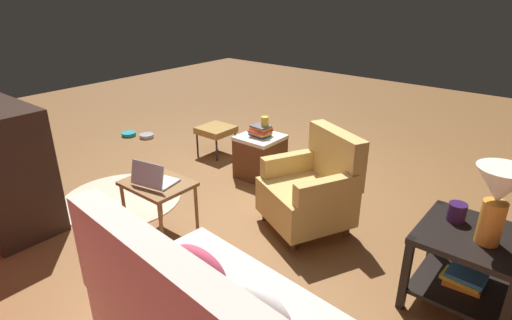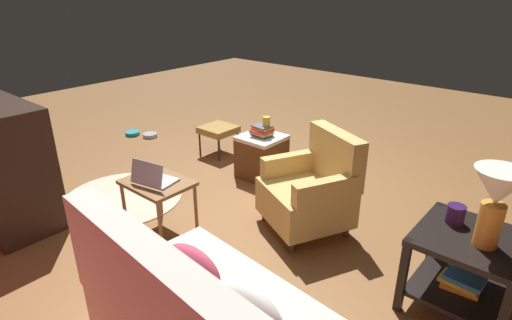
{
  "view_description": "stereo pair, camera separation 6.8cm",
  "coord_description": "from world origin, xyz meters",
  "px_view_note": "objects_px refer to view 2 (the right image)",
  "views": [
    {
      "loc": [
        -2.39,
        3.03,
        2.01
      ],
      "look_at": [
        -0.24,
        0.38,
        0.55
      ],
      "focal_mm": 29.05,
      "sensor_mm": 36.0,
      "label": 1
    },
    {
      "loc": [
        -2.45,
        2.99,
        2.01
      ],
      "look_at": [
        -0.24,
        0.38,
        0.55
      ],
      "focal_mm": 29.05,
      "sensor_mm": 36.0,
      "label": 2
    }
  ],
  "objects_px": {
    "side_table": "(466,261)",
    "table_lamp": "(497,196)",
    "small_vase": "(456,214)",
    "yellow_mug": "(266,121)",
    "pet_bowl_teal": "(132,133)",
    "wicker_hamper": "(262,156)",
    "tv_remote": "(259,131)",
    "laptop": "(153,178)",
    "armchair": "(312,190)",
    "pet_bowl_steel": "(150,135)",
    "book_stack_hamper": "(262,131)",
    "laptop_desk": "(158,187)",
    "ottoman": "(218,130)",
    "book_stack_shelf": "(462,282)"
  },
  "relations": [
    {
      "from": "wicker_hamper",
      "to": "tv_remote",
      "type": "xyz_separation_m",
      "value": [
        0.1,
        -0.08,
        0.25
      ]
    },
    {
      "from": "table_lamp",
      "to": "pet_bowl_steel",
      "type": "xyz_separation_m",
      "value": [
        4.43,
        -0.75,
        -0.86
      ]
    },
    {
      "from": "laptop",
      "to": "table_lamp",
      "type": "bearing_deg",
      "value": -163.44
    },
    {
      "from": "table_lamp",
      "to": "pet_bowl_teal",
      "type": "distance_m",
      "value": 4.81
    },
    {
      "from": "ottoman",
      "to": "table_lamp",
      "type": "bearing_deg",
      "value": 163.72
    },
    {
      "from": "armchair",
      "to": "small_vase",
      "type": "height_order",
      "value": "armchair"
    },
    {
      "from": "book_stack_hamper",
      "to": "laptop",
      "type": "bearing_deg",
      "value": 91.84
    },
    {
      "from": "laptop_desk",
      "to": "side_table",
      "type": "bearing_deg",
      "value": -162.73
    },
    {
      "from": "wicker_hamper",
      "to": "pet_bowl_teal",
      "type": "height_order",
      "value": "wicker_hamper"
    },
    {
      "from": "small_vase",
      "to": "pet_bowl_steel",
      "type": "height_order",
      "value": "small_vase"
    },
    {
      "from": "ottoman",
      "to": "small_vase",
      "type": "bearing_deg",
      "value": 165.23
    },
    {
      "from": "book_stack_hamper",
      "to": "pet_bowl_steel",
      "type": "distance_m",
      "value": 2.1
    },
    {
      "from": "small_vase",
      "to": "laptop",
      "type": "height_order",
      "value": "laptop"
    },
    {
      "from": "book_stack_hamper",
      "to": "yellow_mug",
      "type": "distance_m",
      "value": 0.12
    },
    {
      "from": "armchair",
      "to": "wicker_hamper",
      "type": "distance_m",
      "value": 1.14
    },
    {
      "from": "book_stack_shelf",
      "to": "laptop_desk",
      "type": "height_order",
      "value": "laptop_desk"
    },
    {
      "from": "book_stack_shelf",
      "to": "book_stack_hamper",
      "type": "xyz_separation_m",
      "value": [
        2.32,
        -0.73,
        0.34
      ]
    },
    {
      "from": "yellow_mug",
      "to": "pet_bowl_steel",
      "type": "bearing_deg",
      "value": 1.48
    },
    {
      "from": "book_stack_hamper",
      "to": "yellow_mug",
      "type": "bearing_deg",
      "value": -145.12
    },
    {
      "from": "side_table",
      "to": "laptop_desk",
      "type": "height_order",
      "value": "side_table"
    },
    {
      "from": "small_vase",
      "to": "yellow_mug",
      "type": "distance_m",
      "value": 2.23
    },
    {
      "from": "table_lamp",
      "to": "book_stack_shelf",
      "type": "bearing_deg",
      "value": -32.08
    },
    {
      "from": "laptop_desk",
      "to": "book_stack_hamper",
      "type": "bearing_deg",
      "value": -88.43
    },
    {
      "from": "table_lamp",
      "to": "pet_bowl_teal",
      "type": "height_order",
      "value": "table_lamp"
    },
    {
      "from": "yellow_mug",
      "to": "laptop_desk",
      "type": "bearing_deg",
      "value": 90.06
    },
    {
      "from": "table_lamp",
      "to": "tv_remote",
      "type": "xyz_separation_m",
      "value": [
        2.49,
        -0.86,
        -0.39
      ]
    },
    {
      "from": "book_stack_shelf",
      "to": "pet_bowl_teal",
      "type": "height_order",
      "value": "book_stack_shelf"
    },
    {
      "from": "laptop",
      "to": "pet_bowl_teal",
      "type": "relative_size",
      "value": 1.81
    },
    {
      "from": "ottoman",
      "to": "pet_bowl_steel",
      "type": "bearing_deg",
      "value": 9.39
    },
    {
      "from": "wicker_hamper",
      "to": "pet_bowl_steel",
      "type": "distance_m",
      "value": 2.05
    },
    {
      "from": "table_lamp",
      "to": "side_table",
      "type": "bearing_deg",
      "value": -32.01
    },
    {
      "from": "book_stack_shelf",
      "to": "ottoman",
      "type": "relative_size",
      "value": 0.67
    },
    {
      "from": "small_vase",
      "to": "pet_bowl_steel",
      "type": "xyz_separation_m",
      "value": [
        4.21,
        -0.6,
        -0.59
      ]
    },
    {
      "from": "armchair",
      "to": "book_stack_hamper",
      "type": "distance_m",
      "value": 1.15
    },
    {
      "from": "armchair",
      "to": "yellow_mug",
      "type": "xyz_separation_m",
      "value": [
        0.96,
        -0.56,
        0.29
      ]
    },
    {
      "from": "wicker_hamper",
      "to": "tv_remote",
      "type": "relative_size",
      "value": 3.0
    },
    {
      "from": "armchair",
      "to": "laptop",
      "type": "relative_size",
      "value": 2.48
    },
    {
      "from": "small_vase",
      "to": "laptop",
      "type": "bearing_deg",
      "value": 21.74
    },
    {
      "from": "laptop",
      "to": "book_stack_hamper",
      "type": "distance_m",
      "value": 1.48
    },
    {
      "from": "tv_remote",
      "to": "pet_bowl_steel",
      "type": "bearing_deg",
      "value": -5.08
    },
    {
      "from": "table_lamp",
      "to": "armchair",
      "type": "bearing_deg",
      "value": -9.82
    },
    {
      "from": "armchair",
      "to": "book_stack_shelf",
      "type": "xyz_separation_m",
      "value": [
        -1.32,
        0.19,
        -0.16
      ]
    },
    {
      "from": "laptop_desk",
      "to": "pet_bowl_teal",
      "type": "distance_m",
      "value": 2.7
    },
    {
      "from": "armchair",
      "to": "table_lamp",
      "type": "distance_m",
      "value": 1.51
    },
    {
      "from": "side_table",
      "to": "book_stack_hamper",
      "type": "height_order",
      "value": "book_stack_hamper"
    },
    {
      "from": "side_table",
      "to": "tv_remote",
      "type": "relative_size",
      "value": 4.0
    },
    {
      "from": "table_lamp",
      "to": "book_stack_shelf",
      "type": "relative_size",
      "value": 1.87
    },
    {
      "from": "wicker_hamper",
      "to": "pet_bowl_steel",
      "type": "height_order",
      "value": "wicker_hamper"
    },
    {
      "from": "side_table",
      "to": "table_lamp",
      "type": "xyz_separation_m",
      "value": [
        -0.08,
        0.05,
        0.52
      ]
    },
    {
      "from": "table_lamp",
      "to": "laptop",
      "type": "height_order",
      "value": "table_lamp"
    }
  ]
}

